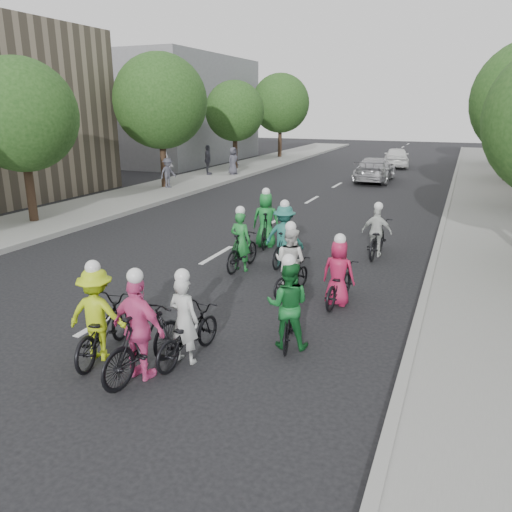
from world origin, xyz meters
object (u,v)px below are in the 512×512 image
Objects in this scene: cyclist_6 at (290,268)px; spectator_1 at (208,160)px; cyclist_0 at (187,330)px; follow_car_trail at (396,157)px; cyclist_4 at (339,280)px; spectator_2 at (233,161)px; cyclist_3 at (142,337)px; cyclist_9 at (267,225)px; cyclist_8 at (377,237)px; follow_car_lead at (375,169)px; cyclist_5 at (242,247)px; cyclist_7 at (285,240)px; spectator_0 at (168,173)px; cyclist_1 at (289,311)px; cyclist_2 at (100,322)px.

cyclist_6 is 0.96× the size of spectator_1.
follow_car_trail is at bearing -82.73° from cyclist_0.
spectator_2 is at bearing -54.42° from cyclist_4.
cyclist_9 is at bearing -75.61° from cyclist_3.
cyclist_8 is 15.74m from follow_car_lead.
follow_car_trail is (0.59, 26.27, 0.11)m from cyclist_5.
cyclist_3 is 32.01m from follow_car_trail.
cyclist_7 reaches higher than cyclist_0.
cyclist_9 reaches higher than spectator_0.
cyclist_0 is at bearing -109.47° from cyclist_3.
cyclist_4 reaches higher than follow_car_trail.
cyclist_7 is at bearing 90.99° from follow_car_lead.
cyclist_5 is 1.00× the size of cyclist_6.
cyclist_3 reaches higher than cyclist_6.
spectator_0 is (-10.25, 15.68, 0.38)m from cyclist_0.
cyclist_1 is 30.12m from follow_car_trail.
cyclist_5 is (-1.19, 4.98, 0.07)m from cyclist_0.
cyclist_1 is at bearing -126.03° from cyclist_3.
follow_car_lead is at bearing -96.19° from cyclist_1.
spectator_0 reaches higher than follow_car_lead.
cyclist_9 is 16.42m from spectator_2.
cyclist_0 is 5.74m from cyclist_7.
cyclist_2 is 1.02× the size of cyclist_8.
cyclist_1 is 1.15× the size of spectator_0.
follow_car_lead is (0.43, 18.25, 0.08)m from cyclist_5.
cyclist_5 is 18.83m from spectator_1.
cyclist_1 is 0.97× the size of spectator_1.
cyclist_0 reaches higher than follow_car_trail.
cyclist_7 is at bearing -169.63° from spectator_1.
cyclist_3 is (1.06, -0.28, 0.04)m from cyclist_2.
cyclist_1 is 1.05× the size of spectator_2.
spectator_2 reaches higher than cyclist_2.
cyclist_5 is 18.73m from spectator_2.
follow_car_trail is (-0.22, 32.01, 0.03)m from cyclist_3.
follow_car_lead is (-2.21, 22.03, 0.03)m from cyclist_1.
cyclist_0 is 4.00m from cyclist_4.
cyclist_7 is 1.20× the size of spectator_0.
spectator_2 reaches higher than spectator_0.
spectator_0 is (-9.65, -15.57, 0.20)m from follow_car_trail.
spectator_0 is (-9.06, 10.70, 0.31)m from cyclist_5.
cyclist_8 is at bearing -126.17° from spectator_2.
spectator_1 is (-11.41, 17.43, 0.44)m from cyclist_6.
spectator_0 is at bearing 49.78° from follow_car_trail.
cyclist_2 is 1.03× the size of cyclist_3.
spectator_1 reaches higher than follow_car_lead.
spectator_2 is at bearing -56.33° from cyclist_7.
spectator_0 reaches higher than cyclist_8.
cyclist_5 is at bearing -20.98° from cyclist_4.
spectator_0 is at bearing -45.64° from cyclist_5.
spectator_1 is at bearing 10.81° from follow_car_lead.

